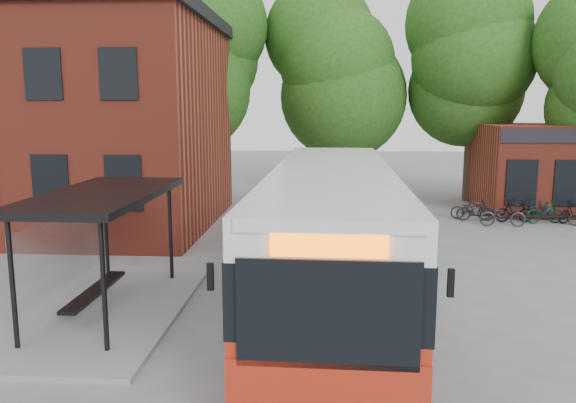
# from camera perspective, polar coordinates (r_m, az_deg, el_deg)

# --- Properties ---
(ground) EXTENTS (100.00, 100.00, 0.00)m
(ground) POSITION_cam_1_polar(r_m,az_deg,el_deg) (14.19, 1.22, -10.10)
(ground) COLOR slate
(bus_shelter) EXTENTS (3.60, 7.00, 2.90)m
(bus_shelter) POSITION_cam_1_polar(r_m,az_deg,el_deg) (13.76, -18.09, -4.90)
(bus_shelter) COLOR black
(bus_shelter) RESTS_ON ground
(bike_rail) EXTENTS (5.20, 0.10, 0.38)m
(bike_rail) POSITION_cam_1_polar(r_m,az_deg,el_deg) (25.35, 23.72, -1.71)
(bike_rail) COLOR black
(bike_rail) RESTS_ON ground
(tree_0) EXTENTS (7.92, 7.92, 11.00)m
(tree_0) POSITION_cam_1_polar(r_m,az_deg,el_deg) (30.09, -9.09, 10.77)
(tree_0) COLOR #1F4B14
(tree_0) RESTS_ON ground
(tree_1) EXTENTS (7.92, 7.92, 10.40)m
(tree_1) POSITION_cam_1_polar(r_m,az_deg,el_deg) (30.37, 4.57, 10.28)
(tree_1) COLOR #1F4B14
(tree_1) RESTS_ON ground
(tree_2) EXTENTS (7.92, 7.92, 11.00)m
(tree_2) POSITION_cam_1_polar(r_m,az_deg,el_deg) (30.30, 18.19, 10.42)
(tree_2) COLOR #1F4B14
(tree_2) RESTS_ON ground
(city_bus) EXTENTS (3.12, 13.31, 3.37)m
(city_bus) POSITION_cam_1_polar(r_m,az_deg,el_deg) (13.80, 4.48, -3.42)
(city_bus) COLOR #AB2613
(city_bus) RESTS_ON ground
(bicycle_0) EXTENTS (1.74, 0.82, 0.88)m
(bicycle_0) POSITION_cam_1_polar(r_m,az_deg,el_deg) (25.44, 18.08, -0.77)
(bicycle_0) COLOR black
(bicycle_0) RESTS_ON ground
(bicycle_1) EXTENTS (1.61, 0.46, 0.96)m
(bicycle_1) POSITION_cam_1_polar(r_m,az_deg,el_deg) (25.19, 18.50, -0.79)
(bicycle_1) COLOR black
(bicycle_1) RESTS_ON ground
(bicycle_2) EXTENTS (1.83, 0.72, 0.95)m
(bicycle_2) POSITION_cam_1_polar(r_m,az_deg,el_deg) (24.35, 20.99, -1.29)
(bicycle_2) COLOR #2C2D31
(bicycle_2) RESTS_ON ground
(bicycle_3) EXTENTS (1.63, 0.59, 0.96)m
(bicycle_3) POSITION_cam_1_polar(r_m,az_deg,el_deg) (25.42, 22.00, -0.91)
(bicycle_3) COLOR black
(bicycle_3) RESTS_ON ground
(bicycle_4) EXTENTS (1.60, 0.78, 0.80)m
(bicycle_4) POSITION_cam_1_polar(r_m,az_deg,el_deg) (26.34, 23.92, -0.86)
(bicycle_4) COLOR navy
(bicycle_4) RESTS_ON ground
(bicycle_5) EXTENTS (1.66, 0.71, 0.96)m
(bicycle_5) POSITION_cam_1_polar(r_m,az_deg,el_deg) (25.67, 24.66, -0.98)
(bicycle_5) COLOR black
(bicycle_5) RESTS_ON ground
(bicycle_7) EXTENTS (1.60, 0.89, 0.93)m
(bicycle_7) POSITION_cam_1_polar(r_m,az_deg,el_deg) (26.23, 27.06, -0.99)
(bicycle_7) COLOR black
(bicycle_7) RESTS_ON ground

